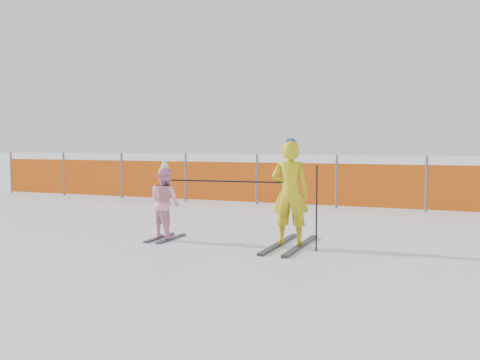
# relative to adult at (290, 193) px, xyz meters

# --- Properties ---
(ground) EXTENTS (120.00, 120.00, 0.00)m
(ground) POSITION_rel_adult_xyz_m (-0.63, -0.93, -0.79)
(ground) COLOR white
(ground) RESTS_ON ground
(adult) EXTENTS (0.60, 1.69, 1.61)m
(adult) POSITION_rel_adult_xyz_m (0.00, 0.00, 0.00)
(adult) COLOR black
(adult) RESTS_ON ground
(child) EXTENTS (0.67, 0.86, 1.31)m
(child) POSITION_rel_adult_xyz_m (-2.02, -0.18, -0.19)
(child) COLOR black
(child) RESTS_ON ground
(ski_poles) EXTENTS (2.36, 0.21, 1.22)m
(ski_poles) POSITION_rel_adult_xyz_m (-0.41, -0.13, 0.02)
(ski_poles) COLOR black
(ski_poles) RESTS_ON ground
(safety_fence) EXTENTS (16.19, 0.06, 1.25)m
(safety_fence) POSITION_rel_adult_xyz_m (-2.25, 4.91, -0.24)
(safety_fence) COLOR #595960
(safety_fence) RESTS_ON ground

